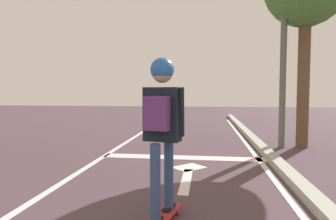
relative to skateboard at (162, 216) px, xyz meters
The scene contains 9 objects.
lane_line_center 2.91m from the skateboard, 128.28° to the left, with size 0.12×20.00×0.01m, color silver.
lane_line_curbside 2.80m from the skateboard, 54.72° to the left, with size 0.12×20.00×0.01m, color silver.
stop_bar 3.25m from the skateboard, 90.32° to the left, with size 3.57×0.40×0.01m, color silver.
lane_arrow_stem 1.58m from the skateboard, 84.17° to the left, with size 0.16×1.40×0.01m, color silver.
lane_arrow_head 2.42m from the skateboard, 86.21° to the left, with size 0.56×0.44×0.01m, color silver.
curb_strip 2.95m from the skateboard, 50.75° to the left, with size 0.24×24.00×0.14m, color #A2A597.
skateboard is the anchor object (origin of this frame).
skater 1.13m from the skateboard, 103.64° to the right, with size 0.47×0.64×1.74m.
traffic_signal_mast 6.06m from the skateboard, 78.46° to the left, with size 5.37×0.34×5.10m.
Camera 1 is at (1.64, 0.58, 1.45)m, focal length 31.24 mm.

